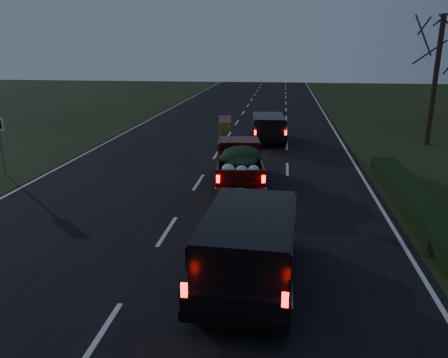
# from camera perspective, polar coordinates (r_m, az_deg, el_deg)

# --- Properties ---
(ground) EXTENTS (120.00, 120.00, 0.00)m
(ground) POSITION_cam_1_polar(r_m,az_deg,el_deg) (13.23, -7.44, -6.83)
(ground) COLOR black
(ground) RESTS_ON ground
(road_asphalt) EXTENTS (14.00, 120.00, 0.02)m
(road_asphalt) POSITION_cam_1_polar(r_m,az_deg,el_deg) (13.22, -7.44, -6.79)
(road_asphalt) COLOR black
(road_asphalt) RESTS_ON ground
(hedge_row) EXTENTS (1.00, 10.00, 0.60)m
(hedge_row) POSITION_cam_1_polar(r_m,az_deg,el_deg) (16.15, 23.48, -2.58)
(hedge_row) COLOR black
(hedge_row) RESTS_ON ground
(route_sign) EXTENTS (0.55, 0.08, 2.50)m
(route_sign) POSITION_cam_1_polar(r_m,az_deg,el_deg) (20.74, -27.26, 4.88)
(route_sign) COLOR gray
(route_sign) RESTS_ON ground
(bare_tree_far) EXTENTS (3.60, 3.60, 7.00)m
(bare_tree_far) POSITION_cam_1_polar(r_m,az_deg,el_deg) (26.97, 26.32, 15.02)
(bare_tree_far) COLOR black
(bare_tree_far) RESTS_ON ground
(pickup_truck) EXTENTS (2.33, 4.81, 2.43)m
(pickup_truck) POSITION_cam_1_polar(r_m,az_deg,el_deg) (17.64, 1.98, 2.45)
(pickup_truck) COLOR #390907
(pickup_truck) RESTS_ON ground
(lead_suv) EXTENTS (2.20, 4.49, 1.25)m
(lead_suv) POSITION_cam_1_polar(r_m,az_deg,el_deg) (25.63, 5.81, 6.96)
(lead_suv) COLOR black
(lead_suv) RESTS_ON ground
(rear_suv) EXTENTS (2.33, 4.97, 1.40)m
(rear_suv) POSITION_cam_1_polar(r_m,az_deg,el_deg) (10.07, 3.32, -7.91)
(rear_suv) COLOR black
(rear_suv) RESTS_ON ground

